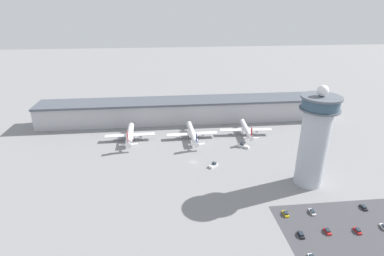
% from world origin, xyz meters
% --- Properties ---
extents(ground_plane, '(1000.00, 1000.00, 0.00)m').
position_xyz_m(ground_plane, '(0.00, 0.00, 0.00)').
color(ground_plane, gray).
extents(terminal_building, '(229.29, 25.00, 17.97)m').
position_xyz_m(terminal_building, '(0.00, 70.00, 9.08)').
color(terminal_building, '#B2B2B7').
rests_on(terminal_building, ground).
extents(control_tower, '(19.44, 19.44, 54.25)m').
position_xyz_m(control_tower, '(58.73, -28.54, 26.56)').
color(control_tower, '#ADB2BC').
rests_on(control_tower, ground).
extents(parking_lot_surface, '(64.00, 40.00, 0.01)m').
position_xyz_m(parking_lot_surface, '(63.05, -66.23, 0.00)').
color(parking_lot_surface, '#424247').
rests_on(parking_lot_surface, ground).
extents(airplane_gate_alpha, '(34.68, 34.97, 13.77)m').
position_xyz_m(airplane_gate_alpha, '(-41.14, 35.40, 4.51)').
color(airplane_gate_alpha, white).
rests_on(airplane_gate_alpha, ground).
extents(airplane_gate_bravo, '(36.44, 38.56, 12.18)m').
position_xyz_m(airplane_gate_bravo, '(2.88, 34.18, 3.90)').
color(airplane_gate_bravo, white).
rests_on(airplane_gate_bravo, ground).
extents(airplane_gate_charlie, '(38.26, 33.30, 12.28)m').
position_xyz_m(airplane_gate_charlie, '(42.74, 36.35, 4.41)').
color(airplane_gate_charlie, white).
rests_on(airplane_gate_charlie, ground).
extents(service_truck_catering, '(8.08, 7.03, 2.76)m').
position_xyz_m(service_truck_catering, '(35.56, 17.20, 0.96)').
color(service_truck_catering, black).
rests_on(service_truck_catering, ground).
extents(service_truck_fuel, '(6.15, 5.61, 2.55)m').
position_xyz_m(service_truck_fuel, '(11.29, -6.29, 0.88)').
color(service_truck_fuel, black).
rests_on(service_truck_fuel, ground).
extents(car_grey_coupe, '(1.71, 4.19, 1.56)m').
position_xyz_m(car_grey_coupe, '(63.08, -66.83, 0.61)').
color(car_grey_coupe, black).
rests_on(car_grey_coupe, ground).
extents(car_red_hatchback, '(1.90, 4.46, 1.37)m').
position_xyz_m(car_red_hatchback, '(75.55, -52.35, 0.53)').
color(car_red_hatchback, black).
rests_on(car_red_hatchback, ground).
extents(car_silver_sedan, '(1.83, 4.44, 1.54)m').
position_xyz_m(car_silver_sedan, '(36.88, -53.00, 0.60)').
color(car_silver_sedan, black).
rests_on(car_silver_sedan, ground).
extents(car_green_van, '(1.82, 4.08, 1.53)m').
position_xyz_m(car_green_van, '(50.10, -65.85, 0.59)').
color(car_green_van, black).
rests_on(car_green_van, ground).
extents(car_white_wagon, '(1.79, 4.48, 1.44)m').
position_xyz_m(car_white_wagon, '(75.97, -66.00, 0.56)').
color(car_white_wagon, black).
rests_on(car_white_wagon, ground).
extents(car_yellow_taxi, '(1.98, 4.25, 1.49)m').
position_xyz_m(car_yellow_taxi, '(38.03, -66.63, 0.58)').
color(car_yellow_taxi, black).
rests_on(car_yellow_taxi, ground).
extents(car_black_suv, '(2.00, 4.69, 1.47)m').
position_xyz_m(car_black_suv, '(49.70, -53.00, 0.57)').
color(car_black_suv, black).
rests_on(car_black_suv, ground).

